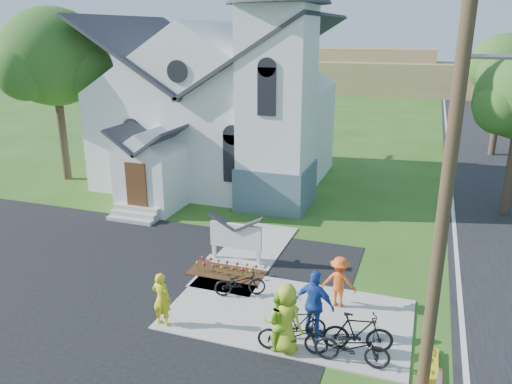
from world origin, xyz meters
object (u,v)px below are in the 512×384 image
at_px(cyclist_4, 286,318).
at_px(bike_4, 352,347).
at_px(utility_pole, 453,165).
at_px(cyclist_2, 315,304).
at_px(cyclist_0, 162,299).
at_px(bike_2, 293,335).
at_px(bike_1, 299,323).
at_px(bike_3, 358,332).
at_px(cyclist_3, 339,282).
at_px(cyclist_1, 278,321).
at_px(church_sign, 236,237).
at_px(bike_0, 240,283).

xyz_separation_m(cyclist_4, bike_4, (1.69, 0.00, -0.45)).
distance_m(utility_pole, cyclist_2, 5.41).
bearing_deg(cyclist_0, bike_2, -174.83).
bearing_deg(bike_2, bike_1, -9.30).
xyz_separation_m(cyclist_0, bike_3, (5.36, 0.56, -0.25)).
xyz_separation_m(bike_1, cyclist_3, (0.70, 2.02, 0.35)).
relative_size(cyclist_1, cyclist_3, 1.04).
relative_size(cyclist_1, bike_3, 0.91).
height_order(church_sign, cyclist_1, same).
xyz_separation_m(bike_1, cyclist_2, (0.36, 0.24, 0.52)).
height_order(church_sign, cyclist_3, church_sign).
height_order(church_sign, bike_4, church_sign).
height_order(cyclist_1, bike_2, cyclist_1).
xyz_separation_m(bike_2, cyclist_4, (-0.18, 0.00, 0.46)).
xyz_separation_m(cyclist_0, bike_0, (1.48, 2.22, -0.38)).
height_order(bike_1, cyclist_3, cyclist_3).
relative_size(bike_0, cyclist_2, 0.84).
xyz_separation_m(bike_2, cyclist_3, (0.70, 2.65, 0.31)).
bearing_deg(bike_0, cyclist_1, -164.27).
xyz_separation_m(utility_pole, bike_1, (-3.28, 0.94, -4.91)).
height_order(cyclist_0, bike_0, cyclist_0).
bearing_deg(bike_3, cyclist_4, 96.69).
xyz_separation_m(cyclist_1, bike_2, (0.41, 0.00, -0.34)).
bearing_deg(church_sign, cyclist_2, -44.00).
bearing_deg(church_sign, cyclist_3, -23.63).
xyz_separation_m(cyclist_1, bike_3, (1.98, 0.58, -0.28)).
xyz_separation_m(church_sign, bike_2, (3.29, -4.40, -0.50)).
xyz_separation_m(cyclist_2, bike_3, (1.21, -0.30, -0.41)).
relative_size(cyclist_3, bike_4, 0.84).
bearing_deg(bike_2, cyclist_0, 80.16).
height_order(utility_pole, cyclist_4, utility_pole).
bearing_deg(church_sign, cyclist_0, -96.52).
relative_size(cyclist_3, bike_3, 0.87).
bearing_deg(bike_1, bike_4, -134.48).
bearing_deg(cyclist_3, cyclist_0, 33.63).
relative_size(bike_2, cyclist_3, 1.16).
bearing_deg(bike_1, cyclist_4, 142.40).
relative_size(church_sign, bike_0, 1.38).
relative_size(church_sign, cyclist_3, 1.39).
relative_size(cyclist_2, cyclist_3, 1.21).
bearing_deg(cyclist_4, cyclist_0, 22.64).
distance_m(church_sign, bike_1, 5.03).
height_order(cyclist_1, bike_1, cyclist_1).
bearing_deg(bike_3, bike_4, 162.37).
distance_m(cyclist_1, bike_2, 0.53).
relative_size(cyclist_1, cyclist_2, 0.86).
xyz_separation_m(cyclist_2, bike_2, (-0.35, -0.88, -0.48)).
bearing_deg(church_sign, cyclist_1, -56.78).
bearing_deg(bike_4, cyclist_1, 87.72).
height_order(bike_0, cyclist_3, cyclist_3).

